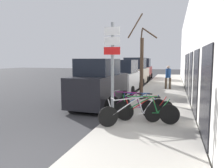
{
  "coord_description": "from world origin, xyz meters",
  "views": [
    {
      "loc": [
        3.42,
        -3.43,
        2.35
      ],
      "look_at": [
        0.82,
        5.63,
        1.3
      ],
      "focal_mm": 35.0,
      "sensor_mm": 36.0,
      "label": 1
    }
  ],
  "objects_px": {
    "bicycle_0": "(132,113)",
    "pedestrian_near": "(168,76)",
    "parked_car_3": "(143,70)",
    "signpost": "(112,69)",
    "bicycle_4": "(141,104)",
    "bicycle_1": "(145,111)",
    "street_tree": "(142,64)",
    "bicycle_2": "(147,109)",
    "parked_car_0": "(99,85)",
    "parked_car_2": "(136,72)",
    "parked_car_1": "(124,77)",
    "bicycle_3": "(130,105)"
  },
  "relations": [
    {
      "from": "bicycle_3",
      "to": "street_tree",
      "type": "bearing_deg",
      "value": 23.89
    },
    {
      "from": "bicycle_0",
      "to": "parked_car_2",
      "type": "relative_size",
      "value": 0.42
    },
    {
      "from": "bicycle_1",
      "to": "parked_car_3",
      "type": "bearing_deg",
      "value": 13.12
    },
    {
      "from": "pedestrian_near",
      "to": "parked_car_3",
      "type": "bearing_deg",
      "value": 115.97
    },
    {
      "from": "signpost",
      "to": "parked_car_3",
      "type": "distance_m",
      "value": 19.65
    },
    {
      "from": "bicycle_3",
      "to": "parked_car_1",
      "type": "bearing_deg",
      "value": 37.15
    },
    {
      "from": "parked_car_2",
      "to": "signpost",
      "type": "bearing_deg",
      "value": -80.66
    },
    {
      "from": "bicycle_4",
      "to": "street_tree",
      "type": "xyz_separation_m",
      "value": [
        -0.44,
        3.06,
        1.62
      ]
    },
    {
      "from": "bicycle_4",
      "to": "parked_car_1",
      "type": "xyz_separation_m",
      "value": [
        -2.21,
        6.56,
        0.54
      ]
    },
    {
      "from": "bicycle_2",
      "to": "parked_car_0",
      "type": "relative_size",
      "value": 0.44
    },
    {
      "from": "bicycle_0",
      "to": "parked_car_2",
      "type": "height_order",
      "value": "parked_car_2"
    },
    {
      "from": "parked_car_3",
      "to": "pedestrian_near",
      "type": "height_order",
      "value": "parked_car_3"
    },
    {
      "from": "parked_car_3",
      "to": "bicycle_3",
      "type": "bearing_deg",
      "value": -84.59
    },
    {
      "from": "pedestrian_near",
      "to": "parked_car_0",
      "type": "bearing_deg",
      "value": -108.34
    },
    {
      "from": "parked_car_0",
      "to": "parked_car_3",
      "type": "height_order",
      "value": "parked_car_3"
    },
    {
      "from": "signpost",
      "to": "pedestrian_near",
      "type": "xyz_separation_m",
      "value": [
        1.54,
        9.91,
        -0.9
      ]
    },
    {
      "from": "bicycle_2",
      "to": "parked_car_2",
      "type": "relative_size",
      "value": 0.41
    },
    {
      "from": "bicycle_1",
      "to": "parked_car_3",
      "type": "height_order",
      "value": "parked_car_3"
    },
    {
      "from": "bicycle_2",
      "to": "parked_car_0",
      "type": "bearing_deg",
      "value": 15.27
    },
    {
      "from": "bicycle_0",
      "to": "pedestrian_near",
      "type": "relative_size",
      "value": 1.12
    },
    {
      "from": "signpost",
      "to": "bicycle_4",
      "type": "bearing_deg",
      "value": 70.65
    },
    {
      "from": "bicycle_1",
      "to": "parked_car_1",
      "type": "bearing_deg",
      "value": 22.84
    },
    {
      "from": "parked_car_2",
      "to": "parked_car_1",
      "type": "bearing_deg",
      "value": -86.47
    },
    {
      "from": "bicycle_3",
      "to": "parked_car_2",
      "type": "bearing_deg",
      "value": 31.34
    },
    {
      "from": "signpost",
      "to": "parked_car_3",
      "type": "height_order",
      "value": "signpost"
    },
    {
      "from": "bicycle_3",
      "to": "pedestrian_near",
      "type": "distance_m",
      "value": 8.58
    },
    {
      "from": "bicycle_1",
      "to": "bicycle_4",
      "type": "relative_size",
      "value": 1.13
    },
    {
      "from": "bicycle_4",
      "to": "parked_car_1",
      "type": "height_order",
      "value": "parked_car_1"
    },
    {
      "from": "parked_car_3",
      "to": "pedestrian_near",
      "type": "xyz_separation_m",
      "value": [
        3.26,
        -9.64,
        0.04
      ]
    },
    {
      "from": "bicycle_1",
      "to": "pedestrian_near",
      "type": "height_order",
      "value": "pedestrian_near"
    },
    {
      "from": "parked_car_0",
      "to": "pedestrian_near",
      "type": "bearing_deg",
      "value": 67.23
    },
    {
      "from": "parked_car_0",
      "to": "street_tree",
      "type": "distance_m",
      "value": 2.73
    },
    {
      "from": "parked_car_1",
      "to": "parked_car_3",
      "type": "xyz_separation_m",
      "value": [
        -0.19,
        11.06,
        0.06
      ]
    },
    {
      "from": "parked_car_0",
      "to": "pedestrian_near",
      "type": "relative_size",
      "value": 2.51
    },
    {
      "from": "bicycle_0",
      "to": "bicycle_1",
      "type": "relative_size",
      "value": 0.83
    },
    {
      "from": "bicycle_2",
      "to": "parked_car_3",
      "type": "xyz_separation_m",
      "value": [
        -2.76,
        18.53,
        0.6
      ]
    },
    {
      "from": "bicycle_2",
      "to": "bicycle_4",
      "type": "bearing_deg",
      "value": -12.94
    },
    {
      "from": "pedestrian_near",
      "to": "parked_car_2",
      "type": "bearing_deg",
      "value": 136.84
    },
    {
      "from": "signpost",
      "to": "bicycle_0",
      "type": "xyz_separation_m",
      "value": [
        0.64,
        0.13,
        -1.51
      ]
    },
    {
      "from": "bicycle_1",
      "to": "street_tree",
      "type": "distance_m",
      "value": 4.76
    },
    {
      "from": "bicycle_1",
      "to": "parked_car_2",
      "type": "height_order",
      "value": "parked_car_2"
    },
    {
      "from": "signpost",
      "to": "parked_car_2",
      "type": "distance_m",
      "value": 13.85
    },
    {
      "from": "parked_car_3",
      "to": "signpost",
      "type": "bearing_deg",
      "value": -86.04
    },
    {
      "from": "bicycle_0",
      "to": "bicycle_4",
      "type": "bearing_deg",
      "value": -35.81
    },
    {
      "from": "bicycle_0",
      "to": "parked_car_3",
      "type": "xyz_separation_m",
      "value": [
        -2.36,
        19.42,
        0.57
      ]
    },
    {
      "from": "bicycle_3",
      "to": "bicycle_4",
      "type": "bearing_deg",
      "value": -12.67
    },
    {
      "from": "parked_car_0",
      "to": "parked_car_1",
      "type": "relative_size",
      "value": 0.94
    },
    {
      "from": "street_tree",
      "to": "bicycle_4",
      "type": "bearing_deg",
      "value": -81.76
    },
    {
      "from": "bicycle_2",
      "to": "bicycle_3",
      "type": "height_order",
      "value": "bicycle_3"
    },
    {
      "from": "signpost",
      "to": "bicycle_4",
      "type": "height_order",
      "value": "signpost"
    }
  ]
}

